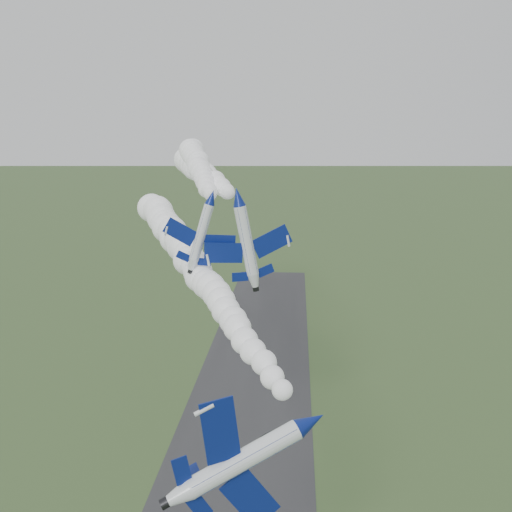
# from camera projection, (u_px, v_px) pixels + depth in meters

# --- Properties ---
(runway) EXTENTS (24.00, 260.00, 0.04)m
(runway) POSITION_uv_depth(u_px,v_px,m) (238.00, 464.00, 90.00)
(runway) COLOR #2F2F32
(runway) RESTS_ON ground
(jet_lead) EXTENTS (6.94, 12.84, 10.35)m
(jet_lead) POSITION_uv_depth(u_px,v_px,m) (312.00, 422.00, 42.52)
(jet_lead) COLOR white
(smoke_trail_jet_lead) EXTENTS (36.11, 74.17, 5.73)m
(smoke_trail_jet_lead) POSITION_uv_depth(u_px,v_px,m) (192.00, 262.00, 80.99)
(smoke_trail_jet_lead) COLOR white
(jet_pair_left) EXTENTS (9.15, 11.24, 3.56)m
(jet_pair_left) POSITION_uv_depth(u_px,v_px,m) (212.00, 197.00, 72.16)
(jet_pair_left) COLOR white
(smoke_trail_jet_pair_left) EXTENTS (18.59, 69.74, 5.66)m
(smoke_trail_jet_pair_left) POSITION_uv_depth(u_px,v_px,m) (198.00, 166.00, 107.68)
(smoke_trail_jet_pair_left) COLOR white
(jet_pair_right) EXTENTS (11.50, 13.58, 3.86)m
(jet_pair_right) POSITION_uv_depth(u_px,v_px,m) (238.00, 197.00, 71.54)
(jet_pair_right) COLOR white
(smoke_trail_jet_pair_right) EXTENTS (27.42, 71.52, 5.82)m
(smoke_trail_jet_pair_right) POSITION_uv_depth(u_px,v_px,m) (201.00, 172.00, 109.50)
(smoke_trail_jet_pair_right) COLOR white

